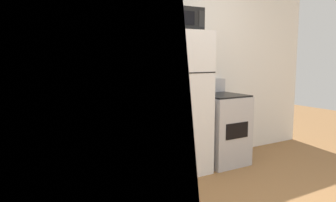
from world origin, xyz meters
TOP-DOWN VIEW (x-y plane):
  - wall_back_white at (0.00, 1.70)m, footprint 5.00×0.10m
  - desk at (-1.11, 1.35)m, footprint 1.16×0.56m
  - desk_lamp at (-1.39, 1.43)m, footprint 0.14×0.12m
  - spray_bottle at (-1.34, 1.23)m, footprint 0.06×0.06m
  - refrigerator at (-0.05, 1.34)m, footprint 0.64×0.61m
  - microwave at (-0.05, 1.32)m, footprint 0.46×0.35m
  - oven_range at (0.62, 1.33)m, footprint 0.57×0.61m

SIDE VIEW (x-z plane):
  - oven_range at x=0.62m, z-range -0.08..1.02m
  - desk at x=-1.11m, z-range 0.15..0.90m
  - spray_bottle at x=-1.34m, z-range 0.72..0.97m
  - refrigerator at x=-0.05m, z-range 0.00..1.71m
  - desk_lamp at x=-1.39m, z-range 0.81..1.17m
  - wall_back_white at x=0.00m, z-range 0.00..2.60m
  - microwave at x=-0.05m, z-range 1.71..1.97m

